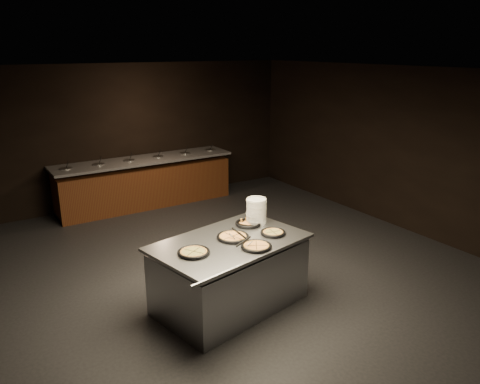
% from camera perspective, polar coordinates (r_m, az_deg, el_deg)
% --- Properties ---
extents(room, '(7.02, 8.02, 2.92)m').
position_cam_1_polar(room, '(6.59, -0.53, 1.86)').
color(room, black).
rests_on(room, ground).
extents(salad_bar, '(3.70, 0.83, 1.18)m').
position_cam_1_polar(salad_bar, '(9.96, -11.42, 0.81)').
color(salad_bar, '#553014').
rests_on(salad_bar, ground).
extents(serving_counter, '(2.08, 1.57, 0.90)m').
position_cam_1_polar(serving_counter, '(6.03, -1.24, -10.06)').
color(serving_counter, '#B9BBC1').
rests_on(serving_counter, ground).
extents(plate_stack, '(0.27, 0.27, 0.34)m').
position_cam_1_polar(plate_stack, '(6.36, 2.00, -2.32)').
color(plate_stack, silver).
rests_on(plate_stack, serving_counter).
extents(pan_veggie_whole, '(0.38, 0.38, 0.04)m').
position_cam_1_polar(pan_veggie_whole, '(5.50, -5.67, -7.30)').
color(pan_veggie_whole, black).
rests_on(pan_veggie_whole, serving_counter).
extents(pan_cheese_whole, '(0.41, 0.41, 0.04)m').
position_cam_1_polar(pan_cheese_whole, '(5.90, -0.87, -5.47)').
color(pan_cheese_whole, black).
rests_on(pan_cheese_whole, serving_counter).
extents(pan_cheese_slices_a, '(0.35, 0.35, 0.04)m').
position_cam_1_polar(pan_cheese_slices_a, '(6.33, 1.01, -3.85)').
color(pan_cheese_slices_a, black).
rests_on(pan_cheese_slices_a, serving_counter).
extents(pan_cheese_slices_b, '(0.37, 0.37, 0.04)m').
position_cam_1_polar(pan_cheese_slices_b, '(5.64, 2.00, -6.61)').
color(pan_cheese_slices_b, black).
rests_on(pan_cheese_slices_b, serving_counter).
extents(pan_veggie_slices, '(0.33, 0.33, 0.04)m').
position_cam_1_polar(pan_veggie_slices, '(6.04, 4.05, -4.95)').
color(pan_veggie_slices, black).
rests_on(pan_veggie_slices, serving_counter).
extents(server_left, '(0.27, 0.29, 0.18)m').
position_cam_1_polar(server_left, '(5.78, -0.52, -5.28)').
color(server_left, '#B9BBC1').
rests_on(server_left, serving_counter).
extents(server_right, '(0.31, 0.10, 0.15)m').
position_cam_1_polar(server_right, '(5.59, 0.84, -6.21)').
color(server_right, '#B9BBC1').
rests_on(server_right, serving_counter).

